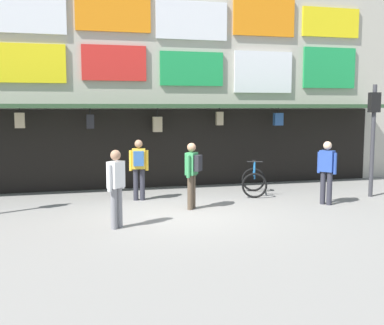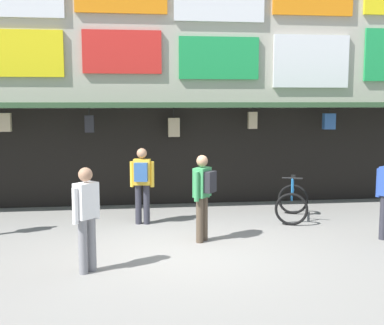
{
  "view_description": "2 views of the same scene",
  "coord_description": "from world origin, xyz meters",
  "px_view_note": "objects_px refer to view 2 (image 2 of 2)",
  "views": [
    {
      "loc": [
        -2.78,
        -11.1,
        2.58
      ],
      "look_at": [
        0.45,
        0.99,
        1.12
      ],
      "focal_mm": 44.97,
      "sensor_mm": 36.0,
      "label": 1
    },
    {
      "loc": [
        -1.02,
        -8.61,
        2.72
      ],
      "look_at": [
        0.19,
        1.15,
        1.45
      ],
      "focal_mm": 45.66,
      "sensor_mm": 36.0,
      "label": 2
    }
  ],
  "objects_px": {
    "pedestrian_in_green": "(86,214)",
    "pedestrian_in_red": "(142,180)",
    "pedestrian_in_purple": "(203,191)",
    "bicycle_parked": "(292,203)"
  },
  "relations": [
    {
      "from": "pedestrian_in_green",
      "to": "pedestrian_in_red",
      "type": "xyz_separation_m",
      "value": [
        0.93,
        2.92,
        0.04
      ]
    },
    {
      "from": "pedestrian_in_green",
      "to": "pedestrian_in_red",
      "type": "relative_size",
      "value": 1.0
    },
    {
      "from": "pedestrian_in_purple",
      "to": "pedestrian_in_red",
      "type": "distance_m",
      "value": 1.86
    },
    {
      "from": "pedestrian_in_green",
      "to": "pedestrian_in_red",
      "type": "bearing_deg",
      "value": 72.36
    },
    {
      "from": "bicycle_parked",
      "to": "pedestrian_in_purple",
      "type": "relative_size",
      "value": 0.8
    },
    {
      "from": "bicycle_parked",
      "to": "pedestrian_in_red",
      "type": "bearing_deg",
      "value": -179.91
    },
    {
      "from": "pedestrian_in_green",
      "to": "pedestrian_in_red",
      "type": "height_order",
      "value": "same"
    },
    {
      "from": "bicycle_parked",
      "to": "pedestrian_in_purple",
      "type": "height_order",
      "value": "pedestrian_in_purple"
    },
    {
      "from": "bicycle_parked",
      "to": "pedestrian_in_purple",
      "type": "bearing_deg",
      "value": -146.94
    },
    {
      "from": "bicycle_parked",
      "to": "pedestrian_in_green",
      "type": "xyz_separation_m",
      "value": [
        -4.33,
        -2.93,
        0.55
      ]
    }
  ]
}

